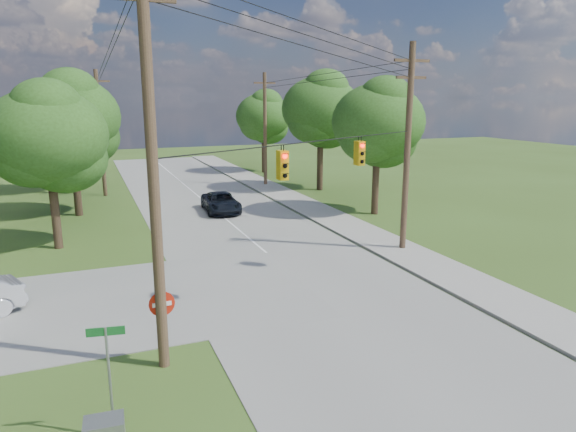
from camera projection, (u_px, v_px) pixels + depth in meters
name	position (u px, v px, depth m)	size (l,w,h in m)	color
ground	(310.00, 345.00, 16.67)	(140.00, 140.00, 0.00)	#354F1A
main_road	(305.00, 285.00, 21.91)	(10.00, 100.00, 0.03)	gray
sidewalk_east	(435.00, 266.00, 24.31)	(2.60, 100.00, 0.12)	gray
pole_sw	(152.00, 158.00, 13.98)	(2.00, 0.32, 12.00)	brown
pole_ne	(408.00, 146.00, 25.88)	(2.00, 0.32, 10.50)	brown
pole_north_e	(265.00, 129.00, 45.89)	(2.00, 0.32, 10.00)	brown
pole_north_w	(100.00, 132.00, 40.90)	(2.00, 0.32, 10.00)	brown
power_lines	(245.00, 71.00, 25.61)	(13.93, 29.62, 4.93)	black
traffic_signals	(325.00, 158.00, 20.36)	(4.91, 3.27, 1.05)	gold
tree_w_near	(47.00, 136.00, 26.06)	(6.00, 6.00, 8.40)	#483224
tree_w_mid	(70.00, 117.00, 33.51)	(6.40, 6.40, 9.22)	#483224
tree_w_far	(46.00, 118.00, 41.93)	(6.00, 6.00, 8.73)	#483224
tree_e_near	(378.00, 122.00, 34.06)	(6.20, 6.20, 8.81)	#483224
tree_e_mid	(321.00, 109.00, 43.15)	(6.60, 6.60, 9.64)	#483224
tree_e_far	(263.00, 116.00, 53.89)	(5.80, 5.80, 8.32)	#483224
car_main_north	(221.00, 202.00, 35.81)	(2.24, 4.85, 1.35)	black
do_not_enter_sign	(162.00, 311.00, 15.12)	(0.77, 0.08, 2.31)	gray
street_name_sign	(109.00, 369.00, 11.72)	(0.84, 0.18, 2.83)	gray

